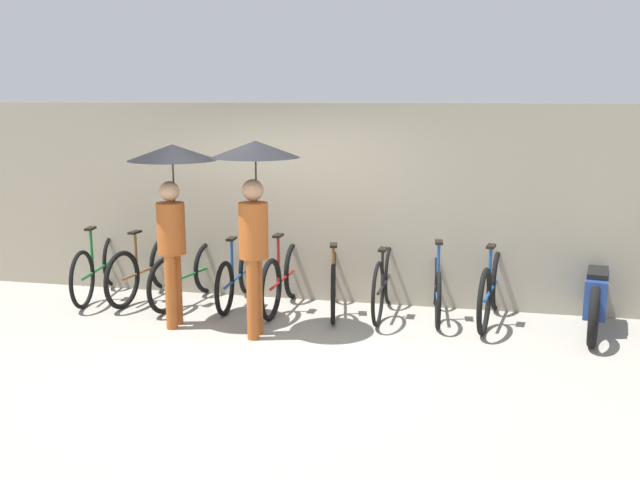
{
  "coord_description": "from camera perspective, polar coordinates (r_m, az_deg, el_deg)",
  "views": [
    {
      "loc": [
        2.26,
        -6.86,
        2.63
      ],
      "look_at": [
        0.58,
        0.98,
        1.0
      ],
      "focal_mm": 40.0,
      "sensor_mm": 36.0,
      "label": 1
    }
  ],
  "objects": [
    {
      "name": "parked_bicycle_4",
      "position": [
        8.92,
        -2.99,
        -3.08
      ],
      "size": [
        0.44,
        1.73,
        1.0
      ],
      "rotation": [
        0.0,
        0.0,
        1.53
      ],
      "color": "black",
      "rests_on": "ground"
    },
    {
      "name": "parked_bicycle_2",
      "position": [
        9.34,
        -10.52,
        -2.74
      ],
      "size": [
        0.5,
        1.7,
        1.01
      ],
      "rotation": [
        0.0,
        0.0,
        1.39
      ],
      "color": "black",
      "rests_on": "ground"
    },
    {
      "name": "motorcycle",
      "position": [
        8.73,
        21.21,
        -4.23
      ],
      "size": [
        0.64,
        1.96,
        0.9
      ],
      "rotation": [
        0.0,
        0.0,
        1.39
      ],
      "color": "black",
      "rests_on": "ground"
    },
    {
      "name": "pedestrian_center",
      "position": [
        7.73,
        -5.24,
        4.29
      ],
      "size": [
        0.96,
        0.96,
        2.16
      ],
      "rotation": [
        0.0,
        0.0,
        0.04
      ],
      "color": "#9E4C1E",
      "rests_on": "ground"
    },
    {
      "name": "parked_bicycle_7",
      "position": [
        8.74,
        9.34,
        -3.73
      ],
      "size": [
        0.44,
        1.62,
        1.03
      ],
      "rotation": [
        0.0,
        0.0,
        1.65
      ],
      "color": "black",
      "rests_on": "ground"
    },
    {
      "name": "back_wall",
      "position": [
        9.22,
        -2.25,
        3.01
      ],
      "size": [
        14.24,
        0.12,
        2.54
      ],
      "color": "gray",
      "rests_on": "ground"
    },
    {
      "name": "parked_bicycle_1",
      "position": [
        9.66,
        -13.84,
        -2.3
      ],
      "size": [
        0.44,
        1.75,
        1.06
      ],
      "rotation": [
        0.0,
        0.0,
        1.45
      ],
      "color": "black",
      "rests_on": "ground"
    },
    {
      "name": "parked_bicycle_0",
      "position": [
        9.91,
        -17.28,
        -2.12
      ],
      "size": [
        0.45,
        1.83,
        1.1
      ],
      "rotation": [
        0.0,
        0.0,
        1.71
      ],
      "color": "black",
      "rests_on": "ground"
    },
    {
      "name": "parked_bicycle_8",
      "position": [
        8.65,
        13.53,
        -3.81
      ],
      "size": [
        0.48,
        1.78,
        1.03
      ],
      "rotation": [
        0.0,
        0.0,
        1.41
      ],
      "color": "black",
      "rests_on": "ground"
    },
    {
      "name": "parked_bicycle_6",
      "position": [
        8.73,
        5.17,
        -3.38
      ],
      "size": [
        0.44,
        1.72,
        1.03
      ],
      "rotation": [
        0.0,
        0.0,
        1.54
      ],
      "color": "black",
      "rests_on": "ground"
    },
    {
      "name": "parked_bicycle_3",
      "position": [
        9.19,
        -6.69,
        -2.94
      ],
      "size": [
        0.44,
        1.66,
        1.0
      ],
      "rotation": [
        0.0,
        0.0,
        1.6
      ],
      "color": "black",
      "rests_on": "ground"
    },
    {
      "name": "ground_plane",
      "position": [
        7.68,
        -5.85,
        -8.59
      ],
      "size": [
        30.0,
        30.0,
        0.0
      ],
      "primitive_type": "plane",
      "color": "gray"
    },
    {
      "name": "parked_bicycle_5",
      "position": [
        8.86,
        1.09,
        -3.27
      ],
      "size": [
        0.5,
        1.77,
        0.99
      ],
      "rotation": [
        0.0,
        0.0,
        1.75
      ],
      "color": "black",
      "rests_on": "ground"
    },
    {
      "name": "pedestrian_leading",
      "position": [
        8.24,
        -11.76,
        4.38
      ],
      "size": [
        1.01,
        1.01,
        2.09
      ],
      "rotation": [
        0.0,
        0.0,
        0.06
      ],
      "color": "#9E4C1E",
      "rests_on": "ground"
    }
  ]
}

